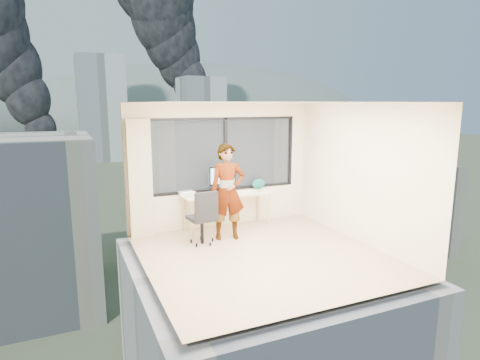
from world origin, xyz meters
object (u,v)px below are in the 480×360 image
monitor (222,179)px  handbag (259,184)px  desk (227,211)px  game_console (187,193)px  chair (202,216)px  laptop (229,189)px  person (227,192)px

monitor → handbag: bearing=8.0°
desk → handbag: (0.80, 0.16, 0.49)m
desk → game_console: bearing=164.1°
monitor → chair: bearing=-130.8°
monitor → laptop: monitor is taller
game_console → laptop: (0.84, -0.23, 0.06)m
game_console → laptop: bearing=-21.4°
desk → laptop: size_ratio=5.57×
chair → game_console: (-0.03, 0.89, 0.26)m
chair → monitor: 1.14m
desk → game_console: (-0.80, 0.23, 0.41)m
person → laptop: size_ratio=5.70×
chair → game_console: bearing=85.3°
chair → handbag: 1.81m
desk → game_console: 0.93m
laptop → person: bearing=-130.3°
handbag → laptop: bearing=-155.0°
desk → game_console: game_console is taller
laptop → desk: bearing=161.5°
monitor → laptop: size_ratio=1.78×
person → handbag: person is taller
desk → monitor: size_ratio=3.13×
person → handbag: bearing=47.0°
laptop → chair: bearing=-156.6°
monitor → game_console: bearing=171.1°
game_console → laptop: 0.87m
desk → chair: (-0.77, -0.66, 0.15)m
chair → person: bearing=3.0°
game_console → chair: bearing=-94.5°
desk → laptop: 0.48m
chair → person: person is taller
laptop → handbag: bearing=-3.6°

